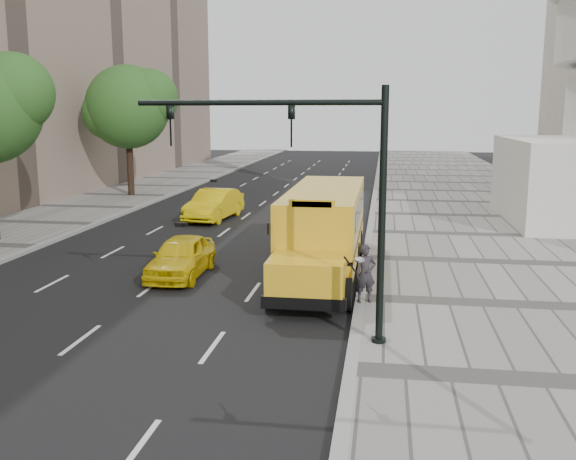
# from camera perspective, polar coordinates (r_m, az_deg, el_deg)

# --- Properties ---
(ground) EXTENTS (140.00, 140.00, 0.00)m
(ground) POSITION_cam_1_polar(r_m,az_deg,el_deg) (26.27, -6.26, -2.29)
(ground) COLOR black
(ground) RESTS_ON ground
(sidewalk_museum) EXTENTS (12.00, 140.00, 0.15)m
(sidewalk_museum) POSITION_cam_1_polar(r_m,az_deg,el_deg) (25.96, 20.32, -2.88)
(sidewalk_museum) COLOR gray
(sidewalk_museum) RESTS_ON ground
(curb_museum) EXTENTS (0.30, 140.00, 0.15)m
(curb_museum) POSITION_cam_1_polar(r_m,az_deg,el_deg) (25.41, 6.95, -2.57)
(curb_museum) COLOR gray
(curb_museum) RESTS_ON ground
(curb_far) EXTENTS (0.30, 140.00, 0.15)m
(curb_far) POSITION_cam_1_polar(r_m,az_deg,el_deg) (29.31, -21.57, -1.48)
(curb_far) COLOR gray
(curb_far) RESTS_ON ground
(tree_c) EXTENTS (6.26, 5.56, 8.84)m
(tree_c) POSITION_cam_1_polar(r_m,az_deg,el_deg) (44.89, -13.95, 10.63)
(tree_c) COLOR black
(tree_c) RESTS_ON ground
(school_bus) EXTENTS (2.96, 11.56, 3.19)m
(school_bus) POSITION_cam_1_polar(r_m,az_deg,el_deg) (23.52, 3.26, 0.64)
(school_bus) COLOR gold
(school_bus) RESTS_ON ground
(taxi_near) EXTENTS (1.77, 4.28, 1.45)m
(taxi_near) POSITION_cam_1_polar(r_m,az_deg,el_deg) (23.03, -9.48, -2.34)
(taxi_near) COLOR #DAB909
(taxi_near) RESTS_ON ground
(taxi_far) EXTENTS (2.30, 5.14, 1.64)m
(taxi_far) POSITION_cam_1_polar(r_m,az_deg,el_deg) (34.88, -6.59, 2.26)
(taxi_far) COLOR #DAB909
(taxi_far) RESTS_ON ground
(pedestrian) EXTENTS (0.75, 0.61, 1.76)m
(pedestrian) POSITION_cam_1_polar(r_m,az_deg,el_deg) (19.30, 6.90, -3.87)
(pedestrian) COLOR #28252B
(pedestrian) RESTS_ON sidewalk_museum
(traffic_signal) EXTENTS (6.18, 0.36, 6.40)m
(traffic_signal) POSITION_cam_1_polar(r_m,az_deg,el_deg) (15.50, 3.21, 4.18)
(traffic_signal) COLOR black
(traffic_signal) RESTS_ON ground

